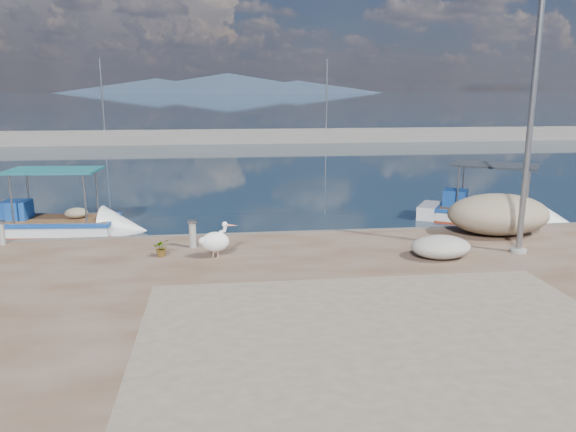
# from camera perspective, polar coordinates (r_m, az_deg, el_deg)

# --- Properties ---
(ground) EXTENTS (1400.00, 1400.00, 0.00)m
(ground) POSITION_cam_1_polar(r_m,az_deg,el_deg) (12.97, 2.07, -9.34)
(ground) COLOR #162635
(ground) RESTS_ON ground
(quay_patch) EXTENTS (9.00, 7.00, 0.01)m
(quay_patch) POSITION_cam_1_polar(r_m,az_deg,el_deg) (10.31, 10.42, -12.60)
(quay_patch) COLOR gray
(quay_patch) RESTS_ON quay
(breakwater) EXTENTS (120.00, 2.20, 7.50)m
(breakwater) POSITION_cam_1_polar(r_m,az_deg,el_deg) (52.07, -4.90, 8.06)
(breakwater) COLOR gray
(breakwater) RESTS_ON ground
(mountains) EXTENTS (370.00, 280.00, 22.00)m
(mountains) POSITION_cam_1_polar(r_m,az_deg,el_deg) (661.90, -6.61, 13.15)
(mountains) COLOR #28384C
(mountains) RESTS_ON ground
(boat_left) EXTENTS (5.55, 2.22, 2.61)m
(boat_left) POSITION_cam_1_polar(r_m,az_deg,el_deg) (20.91, -22.42, -1.11)
(boat_left) COLOR white
(boat_left) RESTS_ON ground
(boat_right) EXTENTS (5.45, 4.29, 2.56)m
(boat_right) POSITION_cam_1_polar(r_m,az_deg,el_deg) (22.22, 19.78, -0.13)
(boat_right) COLOR white
(boat_right) RESTS_ON ground
(pelican) EXTENTS (1.01, 0.54, 0.98)m
(pelican) POSITION_cam_1_polar(r_m,az_deg,el_deg) (14.94, -7.35, -2.55)
(pelican) COLOR tan
(pelican) RESTS_ON quay
(lamp_post) EXTENTS (0.44, 0.96, 7.00)m
(lamp_post) POSITION_cam_1_polar(r_m,az_deg,el_deg) (16.16, 23.30, 7.92)
(lamp_post) COLOR gray
(lamp_post) RESTS_ON quay
(bollard_near) EXTENTS (0.26, 0.26, 0.79)m
(bollard_near) POSITION_cam_1_polar(r_m,az_deg,el_deg) (16.00, -9.66, -1.69)
(bollard_near) COLOR gray
(bollard_near) RESTS_ON quay
(bollard_far) EXTENTS (0.23, 0.23, 0.70)m
(bollard_far) POSITION_cam_1_polar(r_m,az_deg,el_deg) (18.06, -27.09, -1.44)
(bollard_far) COLOR gray
(bollard_far) RESTS_ON quay
(potted_plant) EXTENTS (0.48, 0.43, 0.48)m
(potted_plant) POSITION_cam_1_polar(r_m,az_deg,el_deg) (15.39, -12.71, -3.15)
(potted_plant) COLOR #33722D
(potted_plant) RESTS_ON quay
(net_pile_c) EXTENTS (3.15, 2.25, 1.24)m
(net_pile_c) POSITION_cam_1_polar(r_m,az_deg,el_deg) (18.41, 20.57, 0.18)
(net_pile_c) COLOR tan
(net_pile_c) RESTS_ON quay
(net_pile_d) EXTENTS (1.59, 1.19, 0.60)m
(net_pile_d) POSITION_cam_1_polar(r_m,az_deg,el_deg) (15.40, 15.25, -3.05)
(net_pile_d) COLOR #B7B4AA
(net_pile_d) RESTS_ON quay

